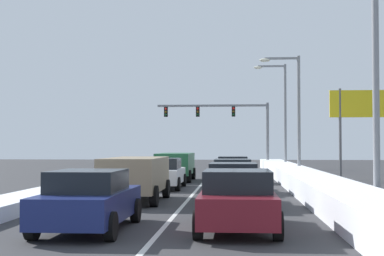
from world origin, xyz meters
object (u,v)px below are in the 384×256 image
(traffic_light_gantry, at_px, (228,118))
(street_lamp_right_mid, at_px, (293,105))
(sedan_black_right_lane_fourth, at_px, (233,169))
(sedan_white_center_lane_third, at_px, (163,173))
(roadside_sign_right, at_px, (357,114))
(sedan_charcoal_right_lane_second, at_px, (233,184))
(sedan_silver_right_lane_third, at_px, (233,175))
(street_lamp_right_far, at_px, (281,108))
(street_lamp_right_near, at_px, (364,63))
(suv_tan_center_lane_second, at_px, (136,175))
(sedan_navy_center_lane_nearest, at_px, (89,200))
(sedan_maroon_right_lane_nearest, at_px, (237,200))
(suv_green_center_lane_fourth, at_px, (175,164))

(traffic_light_gantry, height_order, street_lamp_right_mid, street_lamp_right_mid)
(sedan_black_right_lane_fourth, xyz_separation_m, sedan_white_center_lane_third, (-3.44, -4.81, 0.00))
(roadside_sign_right, bearing_deg, sedan_charcoal_right_lane_second, -118.31)
(sedan_silver_right_lane_third, relative_size, sedan_black_right_lane_fourth, 1.00)
(sedan_charcoal_right_lane_second, relative_size, roadside_sign_right, 0.82)
(sedan_white_center_lane_third, height_order, street_lamp_right_far, street_lamp_right_far)
(sedan_silver_right_lane_third, relative_size, roadside_sign_right, 0.82)
(sedan_charcoal_right_lane_second, relative_size, sedan_white_center_lane_third, 1.00)
(traffic_light_gantry, distance_m, street_lamp_right_near, 34.79)
(sedan_black_right_lane_fourth, height_order, street_lamp_right_near, street_lamp_right_near)
(sedan_charcoal_right_lane_second, distance_m, suv_tan_center_lane_second, 3.84)
(sedan_charcoal_right_lane_second, relative_size, street_lamp_right_far, 0.51)
(suv_tan_center_lane_second, height_order, sedan_white_center_lane_third, suv_tan_center_lane_second)
(street_lamp_right_far, bearing_deg, sedan_silver_right_lane_third, -100.83)
(sedan_navy_center_lane_nearest, bearing_deg, roadside_sign_right, 61.13)
(sedan_silver_right_lane_third, bearing_deg, sedan_charcoal_right_lane_second, -89.55)
(street_lamp_right_near, height_order, street_lamp_right_far, street_lamp_right_far)
(sedan_navy_center_lane_nearest, xyz_separation_m, street_lamp_right_mid, (7.44, 23.03, 4.05))
(sedan_silver_right_lane_third, distance_m, sedan_navy_center_lane_nearest, 12.47)
(suv_tan_center_lane_second, distance_m, street_lamp_right_mid, 17.96)
(sedan_maroon_right_lane_nearest, relative_size, street_lamp_right_near, 0.56)
(suv_tan_center_lane_second, distance_m, street_lamp_right_near, 9.16)
(sedan_maroon_right_lane_nearest, xyz_separation_m, sedan_navy_center_lane_nearest, (-3.70, -0.32, 0.00))
(street_lamp_right_mid, bearing_deg, roadside_sign_right, -45.08)
(sedan_navy_center_lane_nearest, xyz_separation_m, suv_green_center_lane_fourth, (0.05, 19.71, 0.25))
(suv_green_center_lane_fourth, bearing_deg, sedan_silver_right_lane_third, -65.80)
(street_lamp_right_near, height_order, roadside_sign_right, street_lamp_right_near)
(sedan_silver_right_lane_third, relative_size, street_lamp_right_far, 0.51)
(suv_tan_center_lane_second, bearing_deg, suv_green_center_lane_fourth, 89.23)
(traffic_light_gantry, bearing_deg, sedan_charcoal_right_lane_second, -88.96)
(sedan_silver_right_lane_third, bearing_deg, sedan_maroon_right_lane_nearest, -89.16)
(traffic_light_gantry, relative_size, street_lamp_right_far, 1.20)
(sedan_navy_center_lane_nearest, height_order, street_lamp_right_near, street_lamp_right_near)
(sedan_silver_right_lane_third, distance_m, street_lamp_right_near, 9.40)
(suv_green_center_lane_fourth, height_order, roadside_sign_right, roadside_sign_right)
(sedan_black_right_lane_fourth, bearing_deg, suv_green_center_lane_fourth, 161.02)
(sedan_black_right_lane_fourth, bearing_deg, street_lamp_right_mid, 49.04)
(sedan_black_right_lane_fourth, bearing_deg, sedan_maroon_right_lane_nearest, -89.42)
(traffic_light_gantry, height_order, street_lamp_right_near, street_lamp_right_near)
(suv_green_center_lane_fourth, bearing_deg, street_lamp_right_near, -62.66)
(roadside_sign_right, bearing_deg, suv_tan_center_lane_second, -131.32)
(sedan_charcoal_right_lane_second, height_order, suv_green_center_lane_fourth, suv_green_center_lane_fourth)
(street_lamp_right_near, bearing_deg, street_lamp_right_mid, 91.23)
(suv_tan_center_lane_second, distance_m, suv_green_center_lane_fourth, 12.52)
(sedan_navy_center_lane_nearest, relative_size, street_lamp_right_far, 0.51)
(street_lamp_right_near, xyz_separation_m, street_lamp_right_far, (-0.43, 27.57, 0.43))
(sedan_navy_center_lane_nearest, xyz_separation_m, street_lamp_right_near, (7.83, 4.65, 4.04))
(sedan_navy_center_lane_nearest, bearing_deg, suv_green_center_lane_fourth, 89.86)
(suv_green_center_lane_fourth, height_order, street_lamp_right_mid, street_lamp_right_mid)
(sedan_navy_center_lane_nearest, distance_m, traffic_light_gantry, 39.41)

